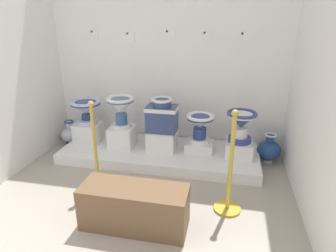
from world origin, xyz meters
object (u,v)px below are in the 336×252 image
at_px(plinth_block_central_ornate, 88,132).
at_px(antique_toilet_leftmost, 121,107).
at_px(plinth_block_slender_white, 162,140).
at_px(antique_toilet_slender_white, 162,115).
at_px(plinth_block_tall_cobalt, 239,148).
at_px(plinth_block_leftmost, 122,136).
at_px(decorative_vase_corner, 269,150).
at_px(antique_toilet_tall_cobalt, 241,123).
at_px(stanchion_post_near_right, 229,183).
at_px(antique_toilet_pale_glazed, 200,124).
at_px(decorative_vase_companion, 70,134).
at_px(info_placard_fourth, 207,35).
at_px(stanchion_post_near_left, 97,165).
at_px(plinth_block_pale_glazed, 199,146).
at_px(info_placard_first, 94,35).
at_px(museum_bench, 135,207).
at_px(info_placard_second, 130,37).
at_px(info_placard_third, 170,34).
at_px(info_placard_fifth, 245,36).
at_px(antique_toilet_central_ornate, 86,108).

distance_m(plinth_block_central_ornate, antique_toilet_leftmost, 0.67).
xyz_separation_m(plinth_block_slender_white, antique_toilet_slender_white, (0.00, 0.00, 0.34)).
bearing_deg(plinth_block_tall_cobalt, plinth_block_leftmost, -179.31).
height_order(plinth_block_leftmost, decorative_vase_corner, plinth_block_leftmost).
xyz_separation_m(antique_toilet_tall_cobalt, stanchion_post_near_right, (-0.11, -0.98, -0.27)).
relative_size(plinth_block_central_ornate, antique_toilet_pale_glazed, 0.96).
height_order(plinth_block_slender_white, decorative_vase_companion, plinth_block_slender_white).
distance_m(plinth_block_leftmost, plinth_block_slender_white, 0.55).
bearing_deg(antique_toilet_slender_white, decorative_vase_corner, 7.53).
relative_size(antique_toilet_leftmost, decorative_vase_corner, 1.06).
relative_size(info_placard_fourth, stanchion_post_near_left, 0.12).
bearing_deg(plinth_block_slender_white, plinth_block_pale_glazed, 5.92).
relative_size(antique_toilet_slender_white, info_placard_fourth, 3.65).
bearing_deg(antique_toilet_leftmost, plinth_block_central_ornate, 173.82).
distance_m(info_placard_first, museum_bench, 2.54).
bearing_deg(decorative_vase_corner, decorative_vase_companion, -179.95).
bearing_deg(info_placard_first, stanchion_post_near_right, -36.58).
bearing_deg(antique_toilet_leftmost, decorative_vase_companion, 168.02).
bearing_deg(info_placard_second, info_placard_first, -180.00).
bearing_deg(plinth_block_central_ornate, info_placard_first, 87.55).
relative_size(antique_toilet_leftmost, antique_toilet_slender_white, 0.93).
bearing_deg(info_placard_fourth, antique_toilet_tall_cobalt, -42.20).
bearing_deg(info_placard_third, plinth_block_pale_glazed, -40.94).
bearing_deg(info_placard_third, info_placard_fifth, -0.00).
xyz_separation_m(plinth_block_leftmost, stanchion_post_near_right, (1.43, -0.96, 0.03)).
bearing_deg(info_placard_fifth, antique_toilet_leftmost, -162.59).
height_order(decorative_vase_companion, decorative_vase_corner, decorative_vase_corner).
distance_m(plinth_block_central_ornate, museum_bench, 1.83).
bearing_deg(plinth_block_tall_cobalt, museum_bench, -123.50).
bearing_deg(info_placard_first, info_placard_fifth, -0.00).
relative_size(antique_toilet_central_ornate, antique_toilet_pale_glazed, 1.09).
distance_m(info_placard_first, stanchion_post_near_left, 1.91).
height_order(plinth_block_slender_white, info_placard_fifth, info_placard_fifth).
bearing_deg(info_placard_fifth, info_placard_first, 180.00).
distance_m(plinth_block_pale_glazed, info_placard_second, 1.73).
bearing_deg(antique_toilet_slender_white, plinth_block_leftmost, -179.05).
height_order(plinth_block_central_ornate, plinth_block_tall_cobalt, plinth_block_central_ornate).
xyz_separation_m(antique_toilet_pale_glazed, decorative_vase_companion, (-1.92, 0.13, -0.36)).
distance_m(plinth_block_leftmost, decorative_vase_companion, 0.92).
bearing_deg(plinth_block_tall_cobalt, info_placard_first, 167.46).
height_order(plinth_block_central_ornate, plinth_block_leftmost, plinth_block_leftmost).
relative_size(antique_toilet_central_ornate, plinth_block_leftmost, 1.22).
distance_m(antique_toilet_leftmost, museum_bench, 1.58).
relative_size(info_placard_third, decorative_vase_corner, 0.35).
bearing_deg(info_placard_second, info_placard_fifth, -0.00).
relative_size(decorative_vase_companion, stanchion_post_near_left, 0.35).
bearing_deg(stanchion_post_near_left, antique_toilet_slender_white, 58.65).
bearing_deg(info_placard_fifth, decorative_vase_corner, -34.09).
bearing_deg(stanchion_post_near_left, decorative_vase_corner, 28.78).
distance_m(plinth_block_leftmost, info_placard_first, 1.45).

